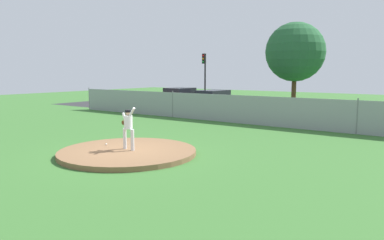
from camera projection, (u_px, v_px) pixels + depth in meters
The scene contains 11 objects.
ground_plane at pixel (214, 133), 18.81m from camera, with size 80.00×80.00×0.00m, color #386B2D.
asphalt_strip at pixel (280, 117), 25.61m from camera, with size 44.00×7.00×0.01m, color #2B2B2D.
pitchers_mound at pixel (128, 152), 13.99m from camera, with size 5.17×5.17×0.18m, color brown.
pitcher_youth at pixel (128, 125), 13.89m from camera, with size 0.78×0.32×1.64m.
baseball at pixel (106, 144), 14.86m from camera, with size 0.07×0.07×0.07m, color white.
chainlink_fence at pixel (250, 110), 21.90m from camera, with size 29.71×0.07×1.81m.
parked_car_red at pixel (180, 99), 30.35m from camera, with size 2.09×4.11×1.80m.
parked_car_teal at pixel (213, 101), 29.01m from camera, with size 2.09×4.66×1.68m.
traffic_cone_orange at pixel (149, 106), 30.47m from camera, with size 0.40×0.40×0.55m.
traffic_light_near at pixel (205, 70), 33.42m from camera, with size 0.28×0.46×4.73m.
tree_broad_left at pixel (295, 52), 32.80m from camera, with size 5.25×5.25×7.47m.
Camera 1 is at (10.05, -9.64, 3.12)m, focal length 34.57 mm.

